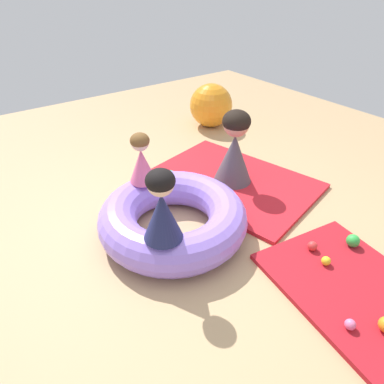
# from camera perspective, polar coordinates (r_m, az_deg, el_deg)

# --- Properties ---
(ground_plane) EXTENTS (8.00, 8.00, 0.00)m
(ground_plane) POSITION_cam_1_polar(r_m,az_deg,el_deg) (3.03, -1.01, -6.62)
(ground_plane) COLOR tan
(gym_mat_center_rear) EXTENTS (1.46, 1.12, 0.04)m
(gym_mat_center_rear) POSITION_cam_1_polar(r_m,az_deg,el_deg) (2.78, 26.18, -15.07)
(gym_mat_center_rear) COLOR #B21923
(gym_mat_center_rear) RESTS_ON ground
(gym_mat_near_right) EXTENTS (1.91, 1.55, 0.04)m
(gym_mat_near_right) POSITION_cam_1_polar(r_m,az_deg,el_deg) (3.70, 6.68, 1.76)
(gym_mat_near_right) COLOR red
(gym_mat_near_right) RESTS_ON ground
(inflatable_cushion) EXTENTS (1.26, 1.26, 0.33)m
(inflatable_cushion) POSITION_cam_1_polar(r_m,az_deg,el_deg) (2.92, -3.17, -4.26)
(inflatable_cushion) COLOR #9975EA
(inflatable_cushion) RESTS_ON ground
(child_in_pink) EXTENTS (0.33, 0.33, 0.46)m
(child_in_pink) POSITION_cam_1_polar(r_m,az_deg,el_deg) (3.02, -8.42, 5.52)
(child_in_pink) COLOR #E5608E
(child_in_pink) RESTS_ON inflatable_cushion
(child_in_navy) EXTENTS (0.36, 0.36, 0.55)m
(child_in_navy) POSITION_cam_1_polar(r_m,az_deg,el_deg) (2.32, -5.04, -2.41)
(child_in_navy) COLOR navy
(child_in_navy) RESTS_ON inflatable_cushion
(adult_seated) EXTENTS (0.56, 0.56, 0.77)m
(adult_seated) POSITION_cam_1_polar(r_m,az_deg,el_deg) (3.51, 7.09, 7.25)
(adult_seated) COLOR #4C4751
(adult_seated) RESTS_ON gym_mat_near_right
(play_ball_teal) EXTENTS (0.11, 0.11, 0.11)m
(play_ball_teal) POSITION_cam_1_polar(r_m,az_deg,el_deg) (3.65, -3.60, 2.81)
(play_ball_teal) COLOR teal
(play_ball_teal) RESTS_ON gym_mat_near_right
(play_ball_pink) EXTENTS (0.07, 0.07, 0.07)m
(play_ball_pink) POSITION_cam_1_polar(r_m,az_deg,el_deg) (2.51, 24.83, -19.37)
(play_ball_pink) COLOR pink
(play_ball_pink) RESTS_ON gym_mat_center_rear
(play_ball_green) EXTENTS (0.11, 0.11, 0.11)m
(play_ball_green) POSITION_cam_1_polar(r_m,az_deg,el_deg) (3.09, 25.20, -7.33)
(play_ball_green) COLOR green
(play_ball_green) RESTS_ON gym_mat_center_rear
(play_ball_red) EXTENTS (0.08, 0.08, 0.08)m
(play_ball_red) POSITION_cam_1_polar(r_m,az_deg,el_deg) (2.94, 19.39, -8.47)
(play_ball_red) COLOR red
(play_ball_red) RESTS_ON gym_mat_center_rear
(play_ball_blue) EXTENTS (0.07, 0.07, 0.07)m
(play_ball_blue) POSITION_cam_1_polar(r_m,az_deg,el_deg) (4.00, 6.26, 5.26)
(play_ball_blue) COLOR blue
(play_ball_blue) RESTS_ON gym_mat_near_right
(play_ball_yellow_second) EXTENTS (0.07, 0.07, 0.07)m
(play_ball_yellow_second) POSITION_cam_1_polar(r_m,az_deg,el_deg) (2.85, 21.40, -10.62)
(play_ball_yellow_second) COLOR yellow
(play_ball_yellow_second) RESTS_ON gym_mat_center_rear
(exercise_ball_large) EXTENTS (0.60, 0.60, 0.60)m
(exercise_ball_large) POSITION_cam_1_polar(r_m,az_deg,el_deg) (5.00, 3.18, 14.19)
(exercise_ball_large) COLOR orange
(exercise_ball_large) RESTS_ON ground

